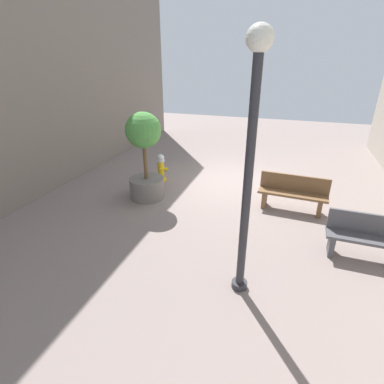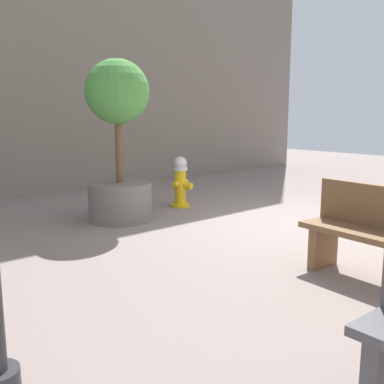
# 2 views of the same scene
# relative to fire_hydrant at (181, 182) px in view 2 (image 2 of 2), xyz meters

# --- Properties ---
(ground_plane) EXTENTS (23.40, 23.40, 0.00)m
(ground_plane) POSITION_rel_fire_hydrant_xyz_m (-2.25, -0.59, -0.46)
(ground_plane) COLOR gray
(fire_hydrant) EXTENTS (0.41, 0.43, 0.91)m
(fire_hydrant) POSITION_rel_fire_hydrant_xyz_m (0.00, 0.00, 0.00)
(fire_hydrant) COLOR gold
(fire_hydrant) RESTS_ON ground_plane
(planter_tree) EXTENTS (0.99, 0.99, 2.48)m
(planter_tree) POSITION_rel_fire_hydrant_xyz_m (-0.14, 1.35, 0.87)
(planter_tree) COLOR slate
(planter_tree) RESTS_ON ground_plane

